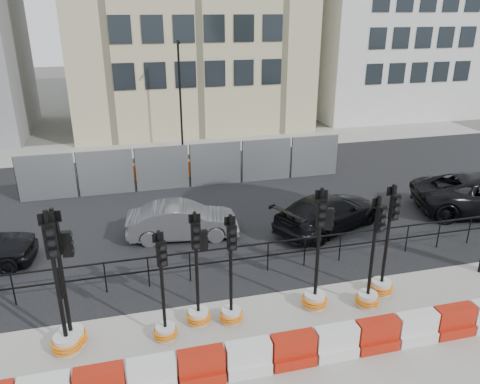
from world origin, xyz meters
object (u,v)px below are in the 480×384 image
object	(u,v)px
traffic_signal_d	(198,299)
car_c	(328,212)
traffic_signal_h	(383,273)
traffic_signal_a	(64,325)

from	to	relation	value
traffic_signal_d	car_c	xyz separation A→B (m)	(5.53, 4.33, -0.09)
traffic_signal_d	traffic_signal_h	xyz separation A→B (m)	(5.24, 0.03, -0.06)
traffic_signal_d	traffic_signal_h	world-z (taller)	traffic_signal_h
traffic_signal_a	traffic_signal_h	xyz separation A→B (m)	(8.43, 0.31, -0.07)
traffic_signal_a	traffic_signal_d	size ratio (longest dim) A/B	1.17
traffic_signal_a	traffic_signal_d	world-z (taller)	traffic_signal_a
traffic_signal_a	traffic_signal_h	bearing A→B (deg)	-13.20
traffic_signal_d	car_c	distance (m)	7.02
traffic_signal_d	traffic_signal_h	bearing A→B (deg)	3.03
traffic_signal_d	car_c	size ratio (longest dim) A/B	0.64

